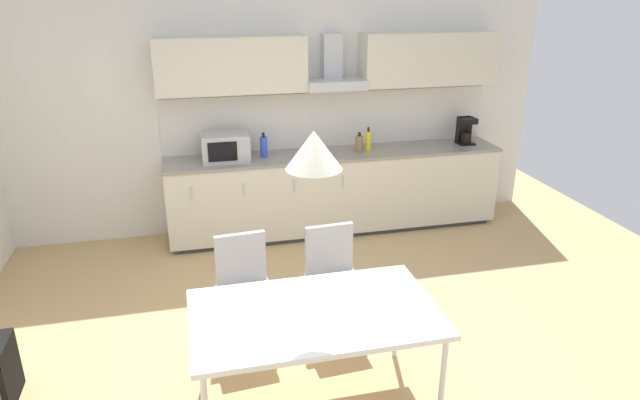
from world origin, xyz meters
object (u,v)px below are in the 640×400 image
object	(u,v)px
chair_far_right	(333,270)
microwave	(225,147)
pendant_lamp	(314,150)
coffee_maker	(465,130)
bottle_brown	(359,144)
bottle_blue	(264,146)
dining_table	(315,317)
bottle_yellow	(368,141)
chair_far_left	(244,280)

from	to	relation	value
chair_far_right	microwave	bearing A→B (deg)	108.28
microwave	pendant_lamp	xyz separation A→B (m)	(0.30, -2.76, 0.72)
microwave	coffee_maker	world-z (taller)	coffee_maker
bottle_brown	bottle_blue	bearing A→B (deg)	176.76
dining_table	pendant_lamp	world-z (taller)	pendant_lamp
chair_far_right	pendant_lamp	xyz separation A→B (m)	(-0.34, -0.83, 1.21)
bottle_blue	chair_far_right	bearing A→B (deg)	-83.10
bottle_yellow	bottle_blue	size ratio (longest dim) A/B	1.01
bottle_brown	chair_far_left	xyz separation A→B (m)	(-1.47, -1.90, -0.45)
bottle_brown	chair_far_right	xyz separation A→B (m)	(-0.79, -1.90, -0.45)
bottle_brown	chair_far_right	size ratio (longest dim) A/B	0.25
coffee_maker	chair_far_left	xyz separation A→B (m)	(-2.74, -1.95, -0.51)
bottle_blue	bottle_yellow	bearing A→B (deg)	-2.24
bottle_brown	bottle_blue	xyz separation A→B (m)	(-1.02, 0.06, 0.02)
bottle_yellow	bottle_brown	bearing A→B (deg)	-172.52
microwave	bottle_brown	distance (m)	1.42
chair_far_right	coffee_maker	bearing A→B (deg)	43.58
chair_far_left	chair_far_right	xyz separation A→B (m)	(0.68, 0.00, 0.00)
bottle_yellow	chair_far_left	bearing A→B (deg)	-129.48
coffee_maker	dining_table	distance (m)	3.68
coffee_maker	bottle_brown	xyz separation A→B (m)	(-1.26, -0.05, -0.06)
microwave	bottle_brown	size ratio (longest dim) A/B	2.24
bottle_brown	chair_far_left	world-z (taller)	bottle_brown
coffee_maker	chair_far_right	xyz separation A→B (m)	(-2.05, -1.95, -0.51)
bottle_blue	pendant_lamp	size ratio (longest dim) A/B	0.81
chair_far_left	microwave	bearing A→B (deg)	88.59
dining_table	pendant_lamp	distance (m)	1.07
bottle_blue	dining_table	size ratio (longest dim) A/B	0.17
dining_table	bottle_brown	bearing A→B (deg)	67.62
coffee_maker	chair_far_right	world-z (taller)	coffee_maker
chair_far_right	pendant_lamp	size ratio (longest dim) A/B	2.72
bottle_yellow	dining_table	world-z (taller)	bottle_yellow
coffee_maker	pendant_lamp	xyz separation A→B (m)	(-2.39, -2.78, 0.71)
microwave	chair_far_right	bearing A→B (deg)	-71.72
bottle_blue	chair_far_right	size ratio (longest dim) A/B	0.30
pendant_lamp	microwave	bearing A→B (deg)	96.22
bottle_blue	dining_table	distance (m)	2.81
microwave	bottle_blue	size ratio (longest dim) A/B	1.86
dining_table	coffee_maker	bearing A→B (deg)	49.35
chair_far_left	pendant_lamp	distance (m)	1.51
coffee_maker	bottle_yellow	size ratio (longest dim) A/B	1.15
dining_table	chair_far_right	bearing A→B (deg)	67.93
microwave	pendant_lamp	distance (m)	2.86
microwave	coffee_maker	size ratio (longest dim) A/B	1.60
bottle_brown	pendant_lamp	bearing A→B (deg)	-112.38
chair_far_left	pendant_lamp	size ratio (longest dim) A/B	2.72
coffee_maker	bottle_yellow	distance (m)	1.16
coffee_maker	chair_far_left	distance (m)	3.40
coffee_maker	bottle_blue	xyz separation A→B (m)	(-2.29, 0.00, -0.04)
bottle_yellow	chair_far_left	world-z (taller)	bottle_yellow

